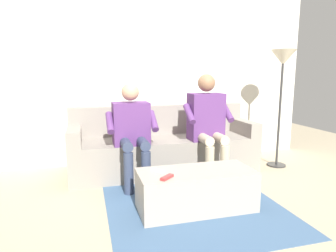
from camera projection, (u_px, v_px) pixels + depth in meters
The scene contains 10 objects.
ground_plane at pixel (181, 191), 3.14m from camera, with size 8.00×8.00×0.00m, color tan.
back_wall at pixel (154, 72), 4.11m from camera, with size 4.51×0.06×2.49m, color beige.
couch at pixel (164, 148), 3.79m from camera, with size 2.29×0.73×0.81m.
coffee_table at pixel (196, 190), 2.70m from camera, with size 1.04×0.46×0.36m.
person_left_seated at pixel (208, 120), 3.51m from camera, with size 0.55×0.53×1.21m.
person_right_seated at pixel (132, 128), 3.29m from camera, with size 0.55×0.58×1.12m.
remote_white at pixel (157, 170), 2.65m from camera, with size 0.14×0.04×0.02m, color white.
remote_red at pixel (167, 177), 2.47m from camera, with size 0.14×0.04×0.02m, color #B73333.
floor_rug at pixel (190, 201), 2.88m from camera, with size 1.58×1.84×0.01m, color #426084.
floor_lamp at pixel (283, 67), 3.78m from camera, with size 0.31×0.31×1.52m.
Camera 1 is at (0.92, 3.43, 1.22)m, focal length 31.99 mm.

